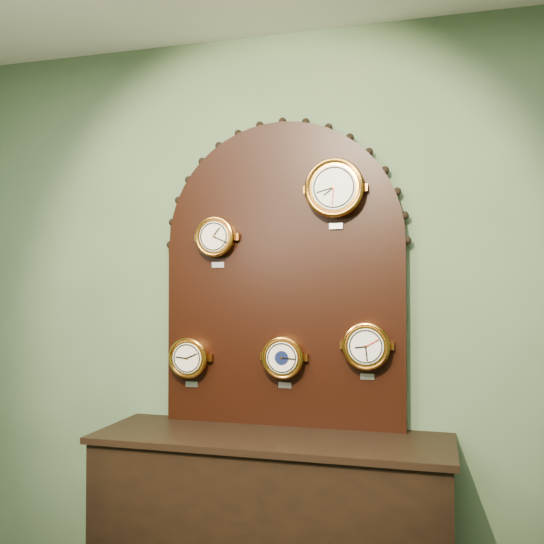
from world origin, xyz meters
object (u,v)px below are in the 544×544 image
(display_board, at_px, (283,264))
(barometer, at_px, (283,357))
(shop_counter, at_px, (271,530))
(tide_clock, at_px, (366,346))
(hygrometer, at_px, (189,358))
(roman_clock, at_px, (216,237))
(arabic_clock, at_px, (335,188))

(display_board, xyz_separation_m, barometer, (0.02, -0.07, -0.46))
(shop_counter, distance_m, barometer, 0.79)
(display_board, bearing_deg, tide_clock, -8.99)
(shop_counter, xyz_separation_m, display_board, (0.00, 0.22, 1.23))
(barometer, xyz_separation_m, tide_clock, (0.40, -0.00, 0.07))
(display_board, height_order, hygrometer, display_board)
(barometer, height_order, tide_clock, tide_clock)
(display_board, bearing_deg, barometer, -72.99)
(roman_clock, relative_size, barometer, 0.98)
(roman_clock, xyz_separation_m, barometer, (0.35, -0.00, -0.59))
(shop_counter, relative_size, barometer, 6.21)
(shop_counter, height_order, hygrometer, hygrometer)
(display_board, distance_m, hygrometer, 0.67)
(hygrometer, bearing_deg, tide_clock, -0.03)
(arabic_clock, height_order, tide_clock, arabic_clock)
(arabic_clock, height_order, hygrometer, arabic_clock)
(shop_counter, height_order, display_board, display_board)
(arabic_clock, bearing_deg, display_board, 166.03)
(shop_counter, bearing_deg, arabic_clock, 29.10)
(roman_clock, distance_m, arabic_clock, 0.64)
(hygrometer, distance_m, barometer, 0.49)
(tide_clock, bearing_deg, hygrometer, 179.97)
(roman_clock, distance_m, barometer, 0.68)
(hygrometer, distance_m, tide_clock, 0.89)
(hygrometer, relative_size, tide_clock, 0.93)
(roman_clock, xyz_separation_m, arabic_clock, (0.60, -0.00, 0.22))
(roman_clock, bearing_deg, hygrometer, -179.97)
(barometer, bearing_deg, hygrometer, 179.97)
(arabic_clock, relative_size, hygrometer, 1.30)
(display_board, height_order, arabic_clock, display_board)
(tide_clock, bearing_deg, arabic_clock, -179.44)
(display_board, xyz_separation_m, tide_clock, (0.42, -0.07, -0.39))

